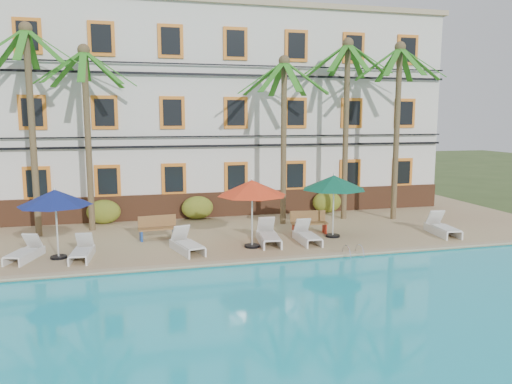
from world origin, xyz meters
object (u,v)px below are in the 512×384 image
object	(u,v)px
palm_a	(30,102)
lounger_e	(307,235)
palm_d	(346,105)
umbrella_green	(334,183)
umbrella_red	(252,188)
lounger_b	(82,251)
lounger_c	(187,244)
umbrella_blue	(55,198)
lounger_d	(268,236)
bench_right	(309,222)
bench_left	(157,227)
palm_e	(398,108)
palm_c	(284,117)
pool_ladder	(353,255)
lounger_f	(442,227)
lounger_a	(25,252)
palm_b	(87,113)

from	to	relation	value
palm_a	lounger_e	size ratio (longest dim) A/B	4.61
palm_d	umbrella_green	size ratio (longest dim) A/B	3.24
umbrella_red	lounger_b	world-z (taller)	umbrella_red
lounger_c	umbrella_blue	bearing A→B (deg)	176.65
palm_d	lounger_d	distance (m)	7.84
umbrella_red	lounger_c	size ratio (longest dim) A/B	1.30
bench_right	palm_d	bearing A→B (deg)	42.50
palm_d	umbrella_blue	xyz separation A→B (m)	(-12.29, -3.87, -3.24)
lounger_c	bench_left	size ratio (longest dim) A/B	1.29
umbrella_red	lounger_d	bearing A→B (deg)	27.06
bench_left	bench_right	distance (m)	6.22
lounger_c	lounger_d	world-z (taller)	lounger_d
palm_a	palm_e	world-z (taller)	palm_a
palm_c	bench_right	distance (m)	4.84
lounger_c	pool_ladder	size ratio (longest dim) A/B	2.68
lounger_f	lounger_d	bearing A→B (deg)	177.21
palm_e	bench_right	size ratio (longest dim) A/B	5.30
lounger_f	bench_right	world-z (taller)	lounger_f
umbrella_red	pool_ladder	bearing A→B (deg)	-31.35
palm_e	lounger_f	xyz separation A→B (m)	(0.32, -3.38, -4.93)
palm_d	lounger_a	world-z (taller)	palm_d
bench_right	lounger_e	bearing A→B (deg)	-113.22
lounger_b	pool_ladder	world-z (taller)	lounger_b
lounger_c	lounger_f	distance (m)	10.51
lounger_f	bench_left	xyz separation A→B (m)	(-11.42, 2.14, 0.17)
palm_c	lounger_a	distance (m)	11.71
lounger_e	lounger_f	xyz separation A→B (m)	(5.85, -0.15, 0.02)
lounger_b	lounger_f	xyz separation A→B (m)	(14.07, 0.09, 0.04)
palm_d	palm_e	distance (m)	2.35
palm_c	lounger_d	distance (m)	5.83
umbrella_green	palm_b	bearing A→B (deg)	158.98
umbrella_red	lounger_f	size ratio (longest dim) A/B	1.28
umbrella_blue	lounger_b	size ratio (longest dim) A/B	1.38
lounger_a	umbrella_blue	bearing A→B (deg)	-5.79
lounger_d	palm_b	bearing A→B (deg)	148.83
umbrella_green	lounger_e	bearing A→B (deg)	-155.61
palm_a	lounger_a	size ratio (longest dim) A/B	4.61
umbrella_green	lounger_c	size ratio (longest dim) A/B	1.29
lounger_c	lounger_f	xyz separation A→B (m)	(10.51, 0.08, 0.01)
palm_a	lounger_e	world-z (taller)	palm_a
palm_e	lounger_a	world-z (taller)	palm_e
palm_d	umbrella_blue	size ratio (longest dim) A/B	3.41
lounger_b	lounger_f	size ratio (longest dim) A/B	0.88
pool_ladder	palm_a	bearing A→B (deg)	152.59
palm_a	umbrella_red	size ratio (longest dim) A/B	3.25
palm_d	umbrella_green	bearing A→B (deg)	-120.63
palm_e	lounger_d	bearing A→B (deg)	-156.71
lounger_b	lounger_a	bearing A→B (deg)	168.78
pool_ladder	palm_b	bearing A→B (deg)	145.13
lounger_d	bench_right	bearing A→B (deg)	30.75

